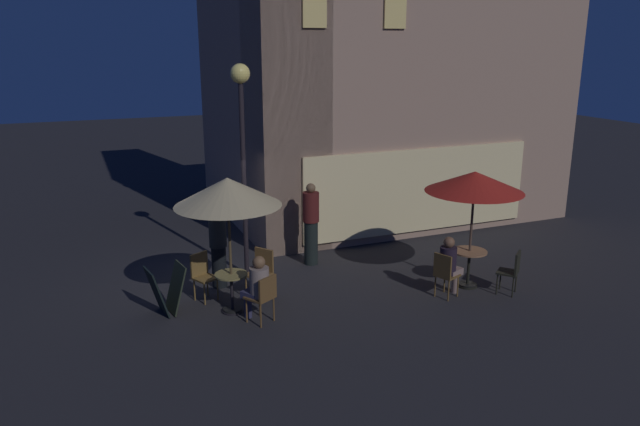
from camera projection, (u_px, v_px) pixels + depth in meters
ground_plane at (211, 282)px, 12.69m from camera, size 60.00×60.00×0.00m
cafe_building at (351, 86)px, 15.81m from camera, size 8.93×6.55×7.44m
street_lamp_near_corner at (242, 118)px, 12.23m from camera, size 0.39×0.39×4.43m
menu_sandwich_board at (166, 290)px, 11.12m from camera, size 0.73×0.65×0.89m
cafe_table_0 at (469, 261)px, 12.33m from camera, size 0.70×0.70×0.77m
cafe_table_1 at (232, 287)px, 11.18m from camera, size 0.60×0.60×0.75m
patio_umbrella_0 at (475, 182)px, 11.89m from camera, size 1.93×1.93×2.40m
patio_umbrella_1 at (228, 192)px, 10.70m from camera, size 1.91×1.91×2.54m
cafe_chair_0 at (445, 272)px, 11.77m from camera, size 0.51×0.51×0.92m
cafe_chair_1 at (512, 269)px, 11.95m from camera, size 0.54×0.54×0.89m
cafe_chair_2 at (202, 272)px, 11.72m from camera, size 0.52×0.52×0.93m
cafe_chair_3 at (263, 294)px, 10.70m from camera, size 0.58×0.58×0.90m
cafe_chair_4 at (261, 268)px, 11.88m from camera, size 0.60×0.60×0.95m
patron_seated_0 at (449, 262)px, 11.82m from camera, size 0.52×0.43×1.23m
patron_seated_1 at (257, 284)px, 10.74m from camera, size 0.48×0.54×1.24m
patron_standing_2 at (311, 224)px, 13.50m from camera, size 0.36×0.36×1.86m
patron_standing_3 at (218, 246)px, 12.25m from camera, size 0.35×0.35×1.73m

